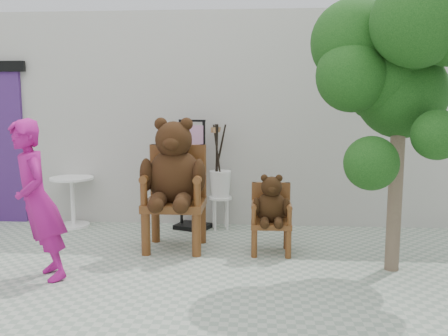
% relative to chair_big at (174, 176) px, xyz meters
% --- Properties ---
extents(ground_plane, '(60.00, 60.00, 0.00)m').
position_rel_chair_big_xyz_m(ground_plane, '(-0.01, -1.44, -0.88)').
color(ground_plane, '#A0A897').
rests_on(ground_plane, ground).
extents(back_wall, '(9.00, 1.00, 3.00)m').
position_rel_chair_big_xyz_m(back_wall, '(-0.01, 1.66, 0.62)').
color(back_wall, '#B5B2AA').
rests_on(back_wall, ground).
extents(chair_big, '(0.77, 0.82, 1.57)m').
position_rel_chair_big_xyz_m(chair_big, '(0.00, 0.00, 0.00)').
color(chair_big, '#502A11').
rests_on(chair_big, ground).
extents(chair_small, '(0.46, 0.50, 0.93)m').
position_rel_chair_big_xyz_m(chair_small, '(1.14, -0.09, -0.35)').
color(chair_small, '#502A11').
rests_on(chair_small, ground).
extents(person, '(0.66, 0.69, 1.59)m').
position_rel_chair_big_xyz_m(person, '(-1.15, -1.10, -0.09)').
color(person, '#A51476').
rests_on(person, ground).
extents(cafe_table, '(0.60, 0.60, 0.70)m').
position_rel_chair_big_xyz_m(cafe_table, '(-1.62, 0.91, -0.44)').
color(cafe_table, white).
rests_on(cafe_table, ground).
extents(display_stand, '(0.54, 0.49, 1.51)m').
position_rel_chair_big_xyz_m(display_stand, '(0.09, 0.91, -0.30)').
color(display_stand, black).
rests_on(display_stand, ground).
extents(stool_bucket, '(0.32, 0.32, 1.45)m').
position_rel_chair_big_xyz_m(stool_bucket, '(0.47, 0.91, -0.24)').
color(stool_bucket, white).
rests_on(stool_bucket, ground).
extents(tree, '(1.70, 1.48, 3.05)m').
position_rel_chair_big_xyz_m(tree, '(2.34, -0.68, 1.28)').
color(tree, brown).
rests_on(tree, ground).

